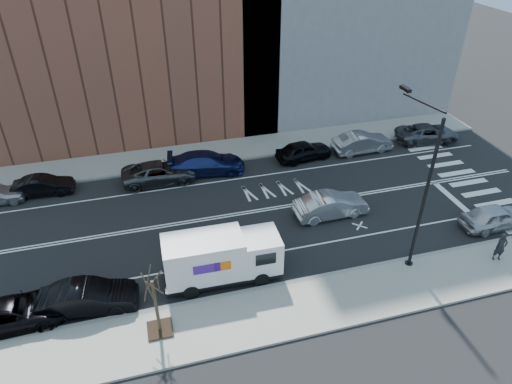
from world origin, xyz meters
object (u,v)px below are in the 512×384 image
driving_sedan (331,205)px  near_parked_front (495,217)px  far_parked_b (43,186)px  fedex_van (221,257)px  pedestrian (501,247)px

driving_sedan → near_parked_front: size_ratio=1.08×
far_parked_b → driving_sedan: bearing=-109.1°
far_parked_b → fedex_van: bearing=-134.7°
driving_sedan → fedex_van: bearing=114.1°
fedex_van → near_parked_front: 17.46m
near_parked_front → far_parked_b: bearing=67.4°
driving_sedan → near_parked_front: bearing=-114.0°
far_parked_b → near_parked_front: (27.66, -11.58, 0.09)m
pedestrian → driving_sedan: bearing=149.1°
fedex_van → driving_sedan: bearing=27.2°
far_parked_b → near_parked_front: bearing=-108.9°
driving_sedan → pedestrian: size_ratio=2.68×
fedex_van → driving_sedan: (8.02, 3.88, -0.72)m
driving_sedan → pedestrian: bearing=-133.8°
fedex_van → near_parked_front: fedex_van is taller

